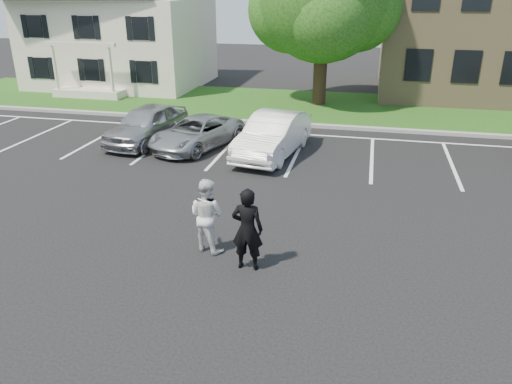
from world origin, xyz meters
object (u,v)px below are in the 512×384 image
at_px(car_silver_west, 147,124).
at_px(man_white_shirt, 207,215).
at_px(house, 120,22).
at_px(car_white_sedan, 273,135).
at_px(man_black_suit, 247,229).
at_px(car_silver_minivan, 197,133).

bearing_deg(car_silver_west, man_white_shirt, -48.53).
relative_size(house, man_white_shirt, 5.67).
relative_size(man_white_shirt, car_white_sedan, 0.39).
distance_m(man_black_suit, car_silver_minivan, 9.34).
relative_size(man_black_suit, car_silver_minivan, 0.45).
bearing_deg(man_white_shirt, car_white_sedan, -71.11).
height_order(man_white_shirt, car_silver_west, man_white_shirt).
xyz_separation_m(man_black_suit, car_silver_minivan, (-4.10, 8.39, -0.37)).
relative_size(man_black_suit, car_white_sedan, 0.41).
distance_m(man_white_shirt, car_silver_minivan, 8.31).
xyz_separation_m(house, car_silver_minivan, (9.04, -12.05, -3.23)).
bearing_deg(car_silver_minivan, car_silver_west, -167.57).
bearing_deg(man_white_shirt, man_black_suit, 171.34).
bearing_deg(car_white_sedan, car_silver_minivan, -175.90).
bearing_deg(car_white_sedan, man_white_shirt, -82.05).
bearing_deg(car_silver_minivan, car_white_sedan, 14.15).
xyz_separation_m(house, man_black_suit, (13.14, -20.44, -2.86)).
xyz_separation_m(man_white_shirt, car_white_sedan, (0.14, 7.50, -0.13)).
relative_size(house, car_silver_minivan, 2.39).
bearing_deg(car_white_sedan, man_black_suit, -73.94).
xyz_separation_m(car_silver_minivan, car_white_sedan, (3.09, -0.26, 0.18)).
height_order(man_white_shirt, car_silver_minivan, man_white_shirt).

